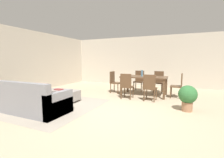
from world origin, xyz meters
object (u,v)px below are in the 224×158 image
at_px(book_on_ottoman, 59,89).
at_px(dining_chair_near_right, 150,86).
at_px(dining_table, 144,78).
at_px(ottoman_table, 63,95).
at_px(dining_chair_head_west, 114,81).
at_px(vase_centerpiece, 142,73).
at_px(couch, 27,101).
at_px(dining_chair_near_left, 127,85).
at_px(potted_plant, 188,96).
at_px(dining_chair_far_left, 139,80).
at_px(dining_chair_far_right, 158,81).
at_px(dining_chair_head_east, 179,84).

bearing_deg(book_on_ottoman, dining_chair_near_right, 22.95).
bearing_deg(dining_table, dining_chair_near_right, -65.43).
relative_size(ottoman_table, book_on_ottoman, 4.35).
xyz_separation_m(dining_chair_head_west, vase_centerpiece, (1.19, 0.01, 0.36)).
bearing_deg(dining_chair_near_right, dining_chair_head_west, 153.46).
distance_m(couch, dining_chair_near_left, 3.18).
xyz_separation_m(dining_table, dining_chair_near_left, (-0.44, -0.86, -0.15)).
distance_m(couch, potted_plant, 4.37).
bearing_deg(ottoman_table, dining_table, 41.23).
distance_m(dining_chair_far_left, book_on_ottoman, 3.57).
bearing_deg(dining_chair_far_right, ottoman_table, -134.30).
bearing_deg(vase_centerpiece, potted_plant, -42.74).
height_order(dining_table, dining_chair_head_west, dining_chair_head_west).
bearing_deg(dining_chair_head_east, dining_chair_far_right, 136.53).
height_order(dining_chair_near_right, dining_chair_head_east, same).
bearing_deg(vase_centerpiece, book_on_ottoman, -139.22).
xyz_separation_m(dining_table, dining_chair_near_right, (0.39, -0.86, -0.15)).
height_order(couch, book_on_ottoman, couch).
distance_m(dining_table, dining_chair_near_right, 0.96).
bearing_deg(dining_chair_far_left, vase_centerpiece, -68.96).
bearing_deg(dining_table, dining_chair_far_left, 116.29).
distance_m(couch, dining_chair_near_right, 3.76).
bearing_deg(book_on_ottoman, ottoman_table, 13.93).
relative_size(couch, vase_centerpiece, 9.20).
height_order(couch, vase_centerpiece, vase_centerpiece).
height_order(dining_chair_near_right, book_on_ottoman, dining_chair_near_right).
bearing_deg(dining_chair_far_right, potted_plant, -65.09).
distance_m(dining_chair_head_west, book_on_ottoman, 2.38).
bearing_deg(dining_chair_near_right, vase_centerpiece, 119.49).
distance_m(dining_chair_head_west, potted_plant, 3.18).
xyz_separation_m(dining_chair_far_left, potted_plant, (1.94, -2.34, -0.10)).
relative_size(dining_chair_far_left, vase_centerpiece, 3.70).
distance_m(couch, ottoman_table, 1.27).
height_order(dining_chair_head_east, book_on_ottoman, dining_chair_head_east).
height_order(dining_chair_near_right, dining_chair_head_west, same).
distance_m(dining_chair_far_left, dining_chair_head_east, 1.87).
distance_m(dining_chair_far_right, vase_centerpiece, 1.05).
bearing_deg(couch, book_on_ottoman, 90.94).
relative_size(dining_chair_far_left, dining_chair_far_right, 1.00).
bearing_deg(dining_chair_near_right, dining_chair_far_right, 87.99).
bearing_deg(dining_chair_far_left, dining_chair_head_east, -25.32).
bearing_deg(potted_plant, vase_centerpiece, 137.26).
distance_m(ottoman_table, dining_table, 3.13).
distance_m(dining_chair_far_right, book_on_ottoman, 4.12).
height_order(couch, dining_chair_near_left, dining_chair_near_left).
height_order(dining_chair_near_left, dining_chair_far_right, same).
xyz_separation_m(dining_table, book_on_ottoman, (-2.47, -2.08, -0.27)).
relative_size(couch, dining_chair_head_east, 2.48).
bearing_deg(dining_chair_near_left, dining_chair_head_west, 135.25).
bearing_deg(book_on_ottoman, dining_table, 40.04).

